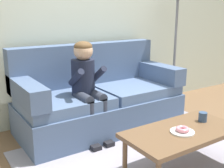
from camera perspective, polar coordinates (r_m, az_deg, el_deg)
The scene contains 10 objects.
ground at distance 3.02m, azimuth 6.88°, elevation -13.55°, with size 10.00×10.00×0.00m, color brown.
wall_back at distance 3.83m, azimuth -6.40°, elevation 14.25°, with size 8.00×0.10×2.80m, color beige.
area_rug at distance 2.85m, azimuth 10.22°, elevation -15.32°, with size 2.48×2.06×0.01m, color #9993A3.
couch at distance 3.49m, azimuth -2.79°, elevation -3.07°, with size 1.97×0.90×1.02m.
coffee_table at distance 2.62m, azimuth 13.99°, elevation -9.85°, with size 1.06×0.55×0.39m.
person_child at distance 3.10m, azimuth -5.18°, elevation 0.59°, with size 0.34×0.58×1.10m.
plate at distance 2.55m, azimuth 14.02°, elevation -9.37°, with size 0.21×0.21×0.01m, color white.
donut at distance 2.54m, azimuth 14.06°, elevation -8.85°, with size 0.12×0.12×0.04m, color pink.
mug at distance 2.83m, azimuth 17.88°, elevation -6.34°, with size 0.08×0.08×0.09m, color #334C72.
toy_controller at distance 3.22m, azimuth 11.64°, elevation -11.37°, with size 0.23×0.09×0.05m.
Camera 1 is at (-1.74, -2.02, 1.42)m, focal length 45.21 mm.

